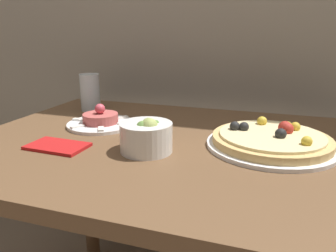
{
  "coord_description": "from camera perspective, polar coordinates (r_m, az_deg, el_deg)",
  "views": [
    {
      "loc": [
        0.27,
        -0.4,
        1.05
      ],
      "look_at": [
        -0.0,
        0.4,
        0.8
      ],
      "focal_mm": 35.0,
      "sensor_mm": 36.0,
      "label": 1
    }
  ],
  "objects": [
    {
      "name": "dining_table",
      "position": [
        0.93,
        -0.02,
        -9.15
      ],
      "size": [
        1.09,
        0.8,
        0.76
      ],
      "color": "brown",
      "rests_on": "ground_plane"
    },
    {
      "name": "small_bowl",
      "position": [
        0.8,
        -3.75,
        -1.72
      ],
      "size": [
        0.13,
        0.13,
        0.09
      ],
      "color": "white",
      "rests_on": "dining_table"
    },
    {
      "name": "drinking_glass",
      "position": [
        1.24,
        -13.41,
        5.72
      ],
      "size": [
        0.07,
        0.07,
        0.13
      ],
      "color": "silver",
      "rests_on": "dining_table"
    },
    {
      "name": "napkin",
      "position": [
        0.88,
        -18.7,
        -3.34
      ],
      "size": [
        0.15,
        0.1,
        0.01
      ],
      "color": "red",
      "rests_on": "dining_table"
    },
    {
      "name": "tartare_plate",
      "position": [
        1.04,
        -11.63,
        0.85
      ],
      "size": [
        0.21,
        0.21,
        0.07
      ],
      "color": "white",
      "rests_on": "dining_table"
    },
    {
      "name": "pizza_plate",
      "position": [
        0.87,
        17.55,
        -2.36
      ],
      "size": [
        0.32,
        0.32,
        0.06
      ],
      "color": "white",
      "rests_on": "dining_table"
    }
  ]
}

